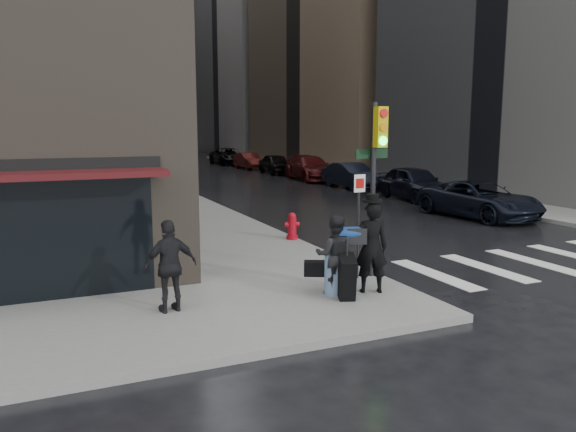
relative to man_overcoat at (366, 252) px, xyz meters
name	(u,v)px	position (x,y,z in m)	size (l,w,h in m)	color
ground	(325,305)	(-0.89, 0.08, -1.02)	(140.00, 140.00, 0.00)	black
sidewalk_left	(129,181)	(-0.89, 27.08, -0.94)	(4.00, 50.00, 0.15)	slate
sidewalk_right	(319,174)	(12.61, 27.08, -0.94)	(3.00, 50.00, 0.15)	slate
crosswalk	(555,259)	(6.61, 1.08, -1.01)	(8.50, 3.00, 0.01)	silver
bldg_right_far	(298,55)	(25.11, 58.08, 11.48)	(22.00, 20.00, 25.00)	gray
bldg_distant	(116,39)	(5.11, 78.08, 14.98)	(40.00, 12.00, 32.00)	gray
man_overcoat	(366,252)	(0.00, 0.00, 0.00)	(1.36, 0.94, 2.07)	black
man_jeans	(334,255)	(-0.60, 0.24, -0.06)	(1.10, 0.99, 1.62)	black
man_greycoat	(170,266)	(-3.87, 0.48, -0.01)	(1.05, 0.55, 1.72)	black
traffic_light	(375,166)	(0.82, 1.05, 1.65)	(0.97, 0.49, 3.90)	black
fire_hydrant	(292,227)	(0.91, 5.71, -0.51)	(0.47, 0.36, 0.81)	#A10916
parked_car_0	(480,200)	(9.60, 7.28, -0.31)	(2.35, 5.09, 1.42)	black
parked_car_1	(414,183)	(10.55, 12.79, -0.21)	(1.92, 4.76, 1.62)	black
parked_car_2	(351,176)	(10.26, 18.31, -0.29)	(1.54, 4.42, 1.46)	black
parked_car_3	(310,168)	(10.31, 23.82, -0.23)	(2.22, 5.47, 1.59)	#430D0E
parked_car_4	(276,164)	(10.15, 29.33, -0.28)	(1.74, 4.32, 1.47)	black
parked_car_5	(249,161)	(9.95, 34.85, -0.35)	(1.42, 4.07, 1.34)	#3E0E0C
parked_car_6	(229,156)	(9.97, 40.36, -0.26)	(2.52, 5.46, 1.52)	black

